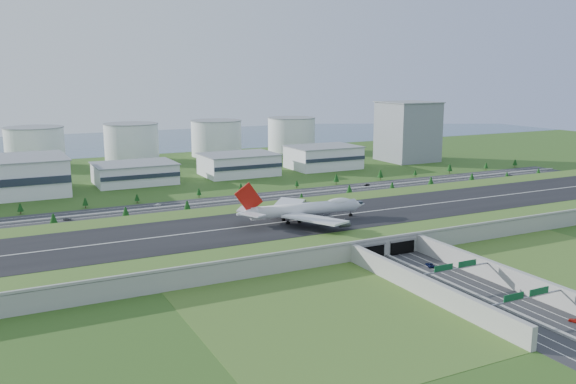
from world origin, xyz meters
name	(u,v)px	position (x,y,z in m)	size (l,w,h in m)	color
ground	(331,231)	(0.00, 0.00, 0.00)	(1200.00, 1200.00, 0.00)	#254D18
airfield_deck	(331,224)	(0.00, -0.09, 4.12)	(520.00, 100.00, 9.20)	gray
underpass_road	(463,281)	(0.00, -99.42, 3.43)	(38.80, 120.40, 8.00)	#28282B
sign_gantry_near	(455,270)	(0.00, -95.04, 6.95)	(38.70, 0.70, 9.80)	gray
sign_gantry_far	(526,299)	(0.00, -130.04, 6.95)	(38.70, 0.70, 9.80)	gray
north_expressway	(258,199)	(0.00, 95.00, 0.06)	(560.00, 36.00, 0.12)	#28282B
tree_row	(282,190)	(16.23, 92.09, 4.66)	(502.32, 48.64, 8.45)	#3D2819
hangar_mid_a	(135,173)	(-60.00, 190.00, 7.50)	(58.00, 42.00, 15.00)	silver
hangar_mid_b	(239,165)	(25.00, 190.00, 8.50)	(58.00, 42.00, 17.00)	silver
hangar_mid_c	(323,157)	(105.00, 190.00, 9.50)	(58.00, 42.00, 19.00)	silver
office_tower	(408,132)	(200.00, 195.00, 27.50)	(46.00, 46.00, 55.00)	gray
fuel_tank_a	(35,148)	(-120.00, 310.00, 17.50)	(50.00, 50.00, 35.00)	silver
fuel_tank_b	(132,143)	(-35.00, 310.00, 17.50)	(50.00, 50.00, 35.00)	silver
fuel_tank_c	(216,138)	(50.00, 310.00, 17.50)	(50.00, 50.00, 35.00)	silver
fuel_tank_d	(291,135)	(135.00, 310.00, 17.50)	(50.00, 50.00, 35.00)	silver
bay_water	(130,141)	(0.00, 480.00, 0.03)	(1200.00, 260.00, 0.06)	#39546E
boeing_747	(303,209)	(-17.89, -2.35, 14.30)	(72.08, 67.88, 22.28)	silver
car_0	(426,284)	(-9.39, -89.35, 0.91)	(1.85, 4.61, 1.57)	silver
car_1	(485,308)	(-7.24, -118.63, 0.78)	(1.41, 4.03, 1.33)	silver
car_2	(430,265)	(7.56, -71.21, 0.92)	(2.65, 5.74, 1.60)	#0B1237
car_3	(576,321)	(11.99, -141.01, 0.84)	(2.03, 4.99, 1.45)	#A3160F
car_4	(67,219)	(-121.75, 88.12, 0.93)	(1.91, 4.74, 1.61)	#57575C
car_5	(367,185)	(90.75, 100.46, 0.88)	(1.61, 4.61, 1.52)	black
car_6	(509,175)	(219.57, 86.21, 0.92)	(2.66, 5.77, 1.60)	#ADAEB2
car_7	(157,205)	(-65.95, 103.06, 0.80)	(1.91, 4.71, 1.37)	white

